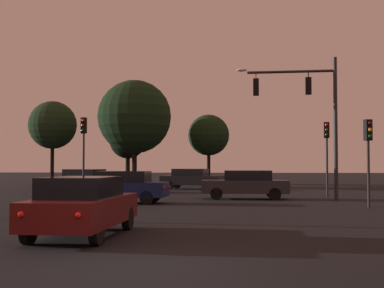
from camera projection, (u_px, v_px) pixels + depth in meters
The scene contains 14 objects.
ground_plane at pixel (210, 193), 33.42m from camera, with size 168.00×168.00×0.00m, color black.
traffic_signal_mast_arm at pixel (309, 105), 27.07m from camera, with size 5.19×0.55×7.40m.
traffic_light_corner_left at pixel (327, 144), 29.40m from camera, with size 0.35×0.38×4.24m.
traffic_light_corner_right at pixel (84, 141), 29.34m from camera, with size 0.31×0.36×4.49m.
traffic_light_median at pixel (368, 145), 22.13m from camera, with size 0.37×0.39×3.75m.
car_nearside_lane at pixel (83, 205), 13.23m from camera, with size 1.99×4.51×1.52m.
car_crossing_left at pixel (245, 184), 27.68m from camera, with size 4.67×1.94×1.52m.
car_crossing_right at pixel (121, 186), 24.73m from camera, with size 4.59×2.04×1.52m.
car_far_lane at pixel (192, 178), 38.71m from camera, with size 4.83×2.78×1.52m.
car_parked_lot at pixel (86, 180), 34.92m from camera, with size 4.87×3.16×1.52m.
tree_behind_sign at pixel (53, 125), 44.91m from camera, with size 4.13×4.13×7.31m.
tree_left_far at pixel (209, 135), 45.15m from camera, with size 3.57×3.57×6.17m.
tree_center_horizon at pixel (135, 117), 42.38m from camera, with size 5.98×5.98×8.72m.
tree_lot_edge at pixel (128, 141), 50.62m from camera, with size 3.55×3.55×5.96m.
Camera 1 is at (1.54, -9.01, 1.83)m, focal length 48.74 mm.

